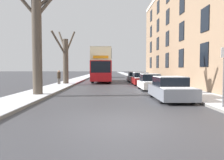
{
  "coord_description": "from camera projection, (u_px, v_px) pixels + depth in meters",
  "views": [
    {
      "loc": [
        -0.44,
        -7.18,
        1.83
      ],
      "look_at": [
        -0.03,
        18.43,
        0.53
      ],
      "focal_mm": 35.0,
      "sensor_mm": 36.0,
      "label": 1
    }
  ],
  "objects": [
    {
      "name": "street_sign_post",
      "position": [
        224.0,
        74.0,
        9.49
      ],
      "size": [
        0.32,
        0.07,
        2.79
      ],
      "color": "#4C4F54",
      "rests_on": "ground"
    },
    {
      "name": "bare_tree_left_1",
      "position": [
        65.0,
        58.0,
        25.1
      ],
      "size": [
        2.23,
        4.16,
        6.37
      ],
      "color": "#4C4238",
      "rests_on": "ground"
    },
    {
      "name": "parked_car_2",
      "position": [
        140.0,
        79.0,
        24.86
      ],
      "size": [
        1.76,
        4.53,
        1.47
      ],
      "color": "maroon",
      "rests_on": "ground"
    },
    {
      "name": "sidewalk_left",
      "position": [
        90.0,
        75.0,
        60.1
      ],
      "size": [
        2.48,
        130.0,
        0.16
      ],
      "color": "slate",
      "rests_on": "ground"
    },
    {
      "name": "double_decker_bus",
      "position": [
        102.0,
        64.0,
        30.58
      ],
      "size": [
        2.6,
        10.16,
        4.49
      ],
      "color": "red",
      "rests_on": "ground"
    },
    {
      "name": "pedestrian_left_sidewalk",
      "position": [
        59.0,
        77.0,
        24.04
      ],
      "size": [
        0.37,
        0.37,
        1.69
      ],
      "rotation": [
        0.0,
        0.0,
        5.93
      ],
      "color": "#4C4742",
      "rests_on": "ground"
    },
    {
      "name": "parked_car_0",
      "position": [
        170.0,
        89.0,
        12.83
      ],
      "size": [
        1.89,
        4.34,
        1.39
      ],
      "color": "slate",
      "rests_on": "ground"
    },
    {
      "name": "bare_tree_left_0",
      "position": [
        37.0,
        35.0,
        14.33
      ],
      "size": [
        3.91,
        2.42,
        8.58
      ],
      "color": "#4C4238",
      "rests_on": "ground"
    },
    {
      "name": "parked_car_1",
      "position": [
        150.0,
        82.0,
        19.1
      ],
      "size": [
        1.75,
        4.02,
        1.41
      ],
      "color": "silver",
      "rests_on": "ground"
    },
    {
      "name": "sidewalk_right",
      "position": [
        130.0,
        75.0,
        60.27
      ],
      "size": [
        2.48,
        130.0,
        0.16
      ],
      "color": "slate",
      "rests_on": "ground"
    },
    {
      "name": "oncoming_van",
      "position": [
        100.0,
        72.0,
        46.39
      ],
      "size": [
        2.01,
        4.86,
        2.19
      ],
      "color": "#9EA3AD",
      "rests_on": "ground"
    },
    {
      "name": "terrace_facade_right",
      "position": [
        215.0,
        26.0,
        23.98
      ],
      "size": [
        9.1,
        35.33,
        13.11
      ],
      "color": "#8C7056",
      "rests_on": "ground"
    },
    {
      "name": "parked_car_3",
      "position": [
        134.0,
        77.0,
        30.94
      ],
      "size": [
        1.79,
        4.04,
        1.42
      ],
      "color": "#474C56",
      "rests_on": "ground"
    },
    {
      "name": "ground_plane",
      "position": [
        122.0,
        124.0,
        7.27
      ],
      "size": [
        320.0,
        320.0,
        0.0
      ],
      "primitive_type": "plane",
      "color": "#424247"
    }
  ]
}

